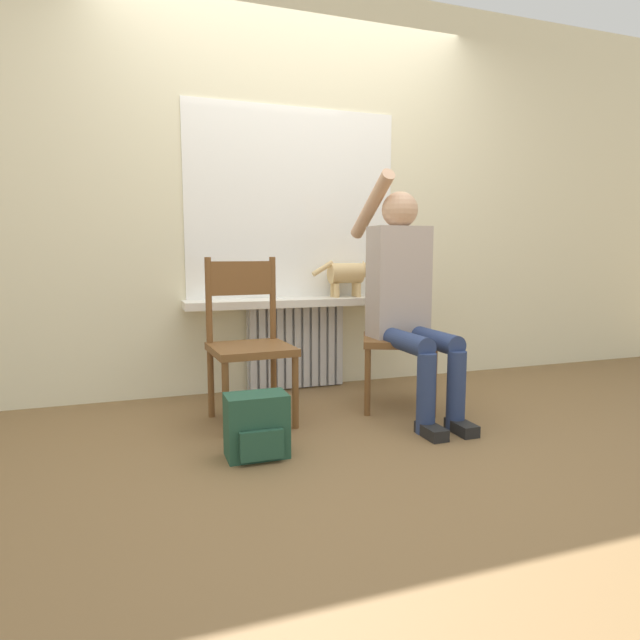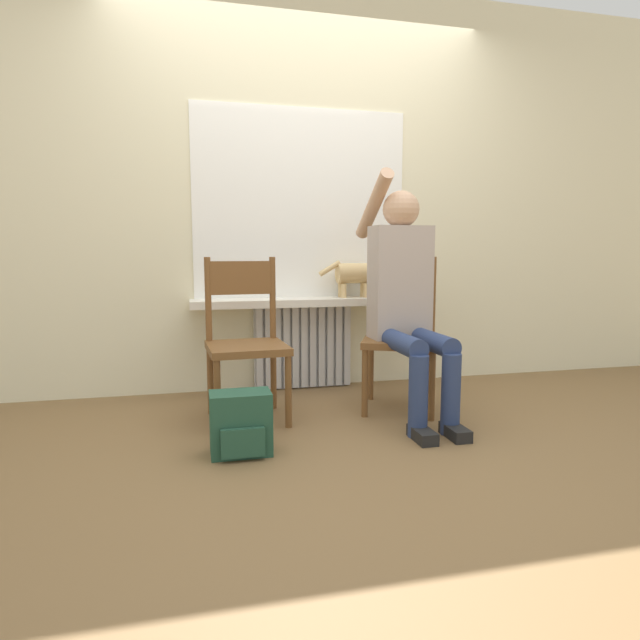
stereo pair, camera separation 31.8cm
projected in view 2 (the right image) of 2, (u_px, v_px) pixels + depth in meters
ground_plane at (351, 444)px, 2.62m from camera, size 12.00×12.00×0.00m
wall_with_window at (300, 191)px, 3.64m from camera, size 7.00×0.06×2.70m
radiator at (303, 346)px, 3.70m from camera, size 0.68×0.08×0.58m
windowsill at (305, 302)px, 3.59m from camera, size 1.51×0.24×0.05m
window_glass at (301, 204)px, 3.62m from camera, size 1.45×0.01×1.27m
chair_left at (246, 339)px, 2.99m from camera, size 0.45×0.45×0.91m
chair_right at (400, 333)px, 3.20m from camera, size 0.56×0.56×0.91m
person at (406, 293)px, 3.05m from camera, size 0.36×1.04×1.41m
cat at (357, 274)px, 3.66m from camera, size 0.44×0.14×0.25m
backpack at (241, 424)px, 2.47m from camera, size 0.28×0.20×0.29m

